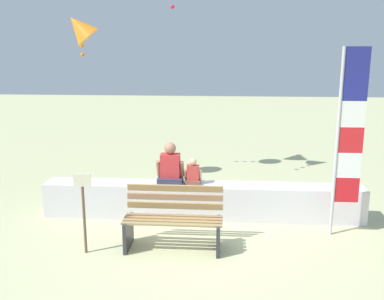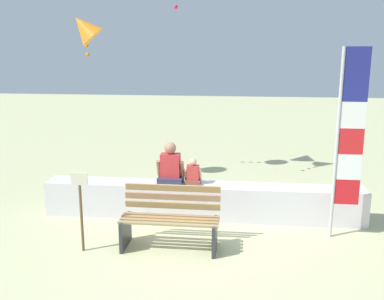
{
  "view_description": "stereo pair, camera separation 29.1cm",
  "coord_description": "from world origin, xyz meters",
  "px_view_note": "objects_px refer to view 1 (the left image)",
  "views": [
    {
      "loc": [
        0.34,
        -6.3,
        2.91
      ],
      "look_at": [
        -0.18,
        0.99,
        1.2
      ],
      "focal_mm": 41.68,
      "sensor_mm": 36.0,
      "label": 1
    },
    {
      "loc": [
        0.63,
        -6.27,
        2.91
      ],
      "look_at": [
        -0.18,
        0.99,
        1.2
      ],
      "focal_mm": 41.68,
      "sensor_mm": 36.0,
      "label": 2
    }
  ],
  "objects_px": {
    "person_child": "(193,174)",
    "sign_post": "(84,206)",
    "park_bench": "(173,221)",
    "flag_banner": "(347,133)",
    "person_adult": "(170,168)",
    "kite_orange": "(80,27)"
  },
  "relations": [
    {
      "from": "flag_banner",
      "to": "sign_post",
      "type": "relative_size",
      "value": 2.46
    },
    {
      "from": "park_bench",
      "to": "flag_banner",
      "type": "distance_m",
      "value": 2.9
    },
    {
      "from": "park_bench",
      "to": "person_child",
      "type": "relative_size",
      "value": 3.18
    },
    {
      "from": "flag_banner",
      "to": "sign_post",
      "type": "height_order",
      "value": "flag_banner"
    },
    {
      "from": "person_child",
      "to": "park_bench",
      "type": "bearing_deg",
      "value": -99.5
    },
    {
      "from": "person_child",
      "to": "flag_banner",
      "type": "distance_m",
      "value": 2.58
    },
    {
      "from": "person_child",
      "to": "flag_banner",
      "type": "bearing_deg",
      "value": -14.22
    },
    {
      "from": "flag_banner",
      "to": "person_adult",
      "type": "bearing_deg",
      "value": 167.74
    },
    {
      "from": "park_bench",
      "to": "kite_orange",
      "type": "xyz_separation_m",
      "value": [
        -2.17,
        2.87,
        2.86
      ]
    },
    {
      "from": "flag_banner",
      "to": "sign_post",
      "type": "distance_m",
      "value": 4.01
    },
    {
      "from": "person_child",
      "to": "sign_post",
      "type": "xyz_separation_m",
      "value": [
        -1.44,
        -1.5,
        -0.07
      ]
    },
    {
      "from": "flag_banner",
      "to": "kite_orange",
      "type": "bearing_deg",
      "value": 154.54
    },
    {
      "from": "park_bench",
      "to": "sign_post",
      "type": "relative_size",
      "value": 1.22
    },
    {
      "from": "flag_banner",
      "to": "person_child",
      "type": "bearing_deg",
      "value": 165.78
    },
    {
      "from": "person_adult",
      "to": "sign_post",
      "type": "height_order",
      "value": "person_adult"
    },
    {
      "from": "park_bench",
      "to": "person_child",
      "type": "bearing_deg",
      "value": 80.5
    },
    {
      "from": "person_adult",
      "to": "person_child",
      "type": "distance_m",
      "value": 0.4
    },
    {
      "from": "person_child",
      "to": "sign_post",
      "type": "bearing_deg",
      "value": -133.83
    },
    {
      "from": "person_child",
      "to": "sign_post",
      "type": "relative_size",
      "value": 0.39
    },
    {
      "from": "kite_orange",
      "to": "flag_banner",
      "type": "bearing_deg",
      "value": -25.46
    },
    {
      "from": "sign_post",
      "to": "person_child",
      "type": "bearing_deg",
      "value": 46.17
    },
    {
      "from": "kite_orange",
      "to": "park_bench",
      "type": "bearing_deg",
      "value": -52.92
    }
  ]
}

